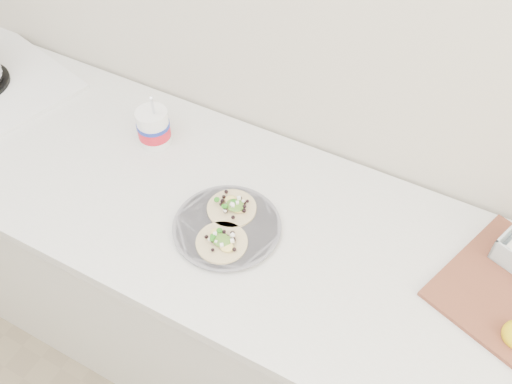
% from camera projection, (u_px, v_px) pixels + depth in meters
% --- Properties ---
extents(counter, '(2.44, 0.66, 0.90)m').
position_uv_depth(counter, '(214.00, 286.00, 1.87)').
color(counter, silver).
rests_on(counter, ground).
extents(taco_plate, '(0.28, 0.28, 0.04)m').
position_uv_depth(taco_plate, '(227.00, 225.00, 1.44)').
color(taco_plate, slate).
rests_on(taco_plate, counter).
extents(tub, '(0.10, 0.10, 0.21)m').
position_uv_depth(tub, '(154.00, 125.00, 1.62)').
color(tub, white).
rests_on(tub, counter).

